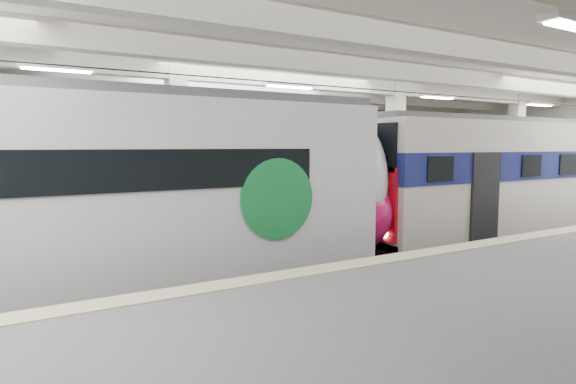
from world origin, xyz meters
TOP-DOWN VIEW (x-y plane):
  - station_hall at (0.00, -1.74)m, footprint 36.00×24.00m
  - modern_emu at (-4.54, -0.00)m, footprint 13.37×2.76m
  - older_rer at (7.28, 0.00)m, footprint 12.26×2.71m

SIDE VIEW (x-z plane):
  - modern_emu at x=-4.54m, z-range -0.03..4.30m
  - older_rer at x=7.28m, z-range 0.10..4.20m
  - station_hall at x=0.00m, z-range 0.37..6.12m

